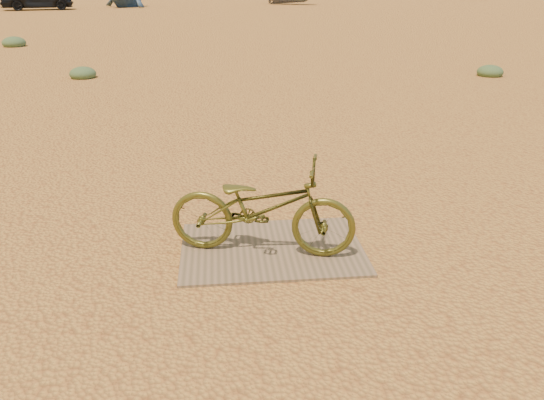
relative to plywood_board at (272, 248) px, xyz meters
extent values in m
plane|color=#BA8E43|center=(-0.38, -0.34, -0.01)|extent=(120.00, 120.00, 0.00)
cube|color=#78634E|center=(0.00, 0.00, 0.00)|extent=(1.52, 1.06, 0.02)
imported|color=#50511D|center=(-0.09, -0.06, 0.41)|extent=(1.59, 0.86, 0.79)
ellipsoid|color=#4E6E47|center=(-3.43, 8.59, -0.01)|extent=(0.59, 0.59, 0.32)
ellipsoid|color=#4E6E47|center=(5.87, 7.90, -0.01)|extent=(0.58, 0.58, 0.32)
ellipsoid|color=#4E6E47|center=(-6.99, 14.81, -0.01)|extent=(0.74, 0.74, 0.41)
camera|label=1|loc=(-0.40, -3.93, 2.12)|focal=35.00mm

